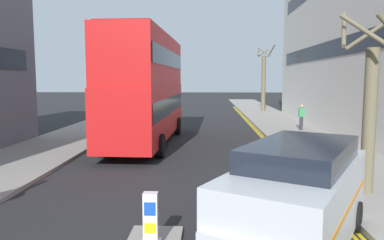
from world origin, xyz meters
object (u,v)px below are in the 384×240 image
Objects in this scene: taxi_minivan at (296,197)px; pedestrian_far at (301,117)px; keep_left_bollard at (151,223)px; double_decker_bus_away at (146,86)px.

pedestrian_far is at bearing 75.60° from taxi_minivan.
pedestrian_far is (7.07, 16.76, 0.38)m from keep_left_bollard.
double_decker_bus_away is 12.99m from taxi_minivan.
pedestrian_far is at bearing 67.14° from keep_left_bollard.
double_decker_bus_away reaches higher than taxi_minivan.
keep_left_bollard is 0.69× the size of pedestrian_far.
keep_left_bollard is at bearing -112.86° from pedestrian_far.
taxi_minivan is at bearing -104.40° from pedestrian_far.
taxi_minivan is 17.01m from pedestrian_far.
double_decker_bus_away is 6.71× the size of pedestrian_far.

